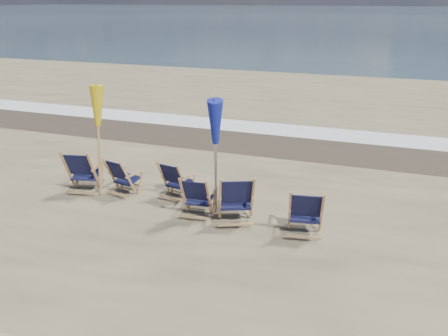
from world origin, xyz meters
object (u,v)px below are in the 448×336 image
object	(u,v)px
beach_chair_2	(183,183)
umbrella_blue	(216,125)
beach_chair_0	(94,173)
beach_chair_4	(252,200)
beach_chair_5	(321,215)
beach_chair_1	(128,179)
umbrella_yellow	(95,113)
beach_chair_3	(209,199)

from	to	relation	value
beach_chair_2	umbrella_blue	size ratio (longest dim) A/B	0.38
beach_chair_0	beach_chair_2	xyz separation A→B (m)	(2.01, 0.24, -0.07)
beach_chair_4	umbrella_blue	xyz separation A→B (m)	(-0.78, 0.16, 1.34)
beach_chair_5	beach_chair_1	bearing A→B (deg)	-14.92
beach_chair_1	beach_chair_2	size ratio (longest dim) A/B	0.99
umbrella_yellow	umbrella_blue	size ratio (longest dim) A/B	0.99
beach_chair_5	umbrella_yellow	size ratio (longest dim) A/B	0.42
beach_chair_0	umbrella_yellow	distance (m)	1.33
beach_chair_1	beach_chair_5	distance (m)	4.16
beach_chair_2	beach_chair_5	xyz separation A→B (m)	(2.94, -0.63, 0.04)
umbrella_blue	beach_chair_1	bearing A→B (deg)	175.35
beach_chair_1	beach_chair_3	distance (m)	2.02
beach_chair_3	beach_chair_4	size ratio (longest dim) A/B	0.85
beach_chair_2	beach_chair_3	size ratio (longest dim) A/B	1.00
beach_chair_0	umbrella_blue	xyz separation A→B (m)	(2.87, -0.11, 1.35)
beach_chair_2	beach_chair_4	distance (m)	1.72
beach_chair_2	umbrella_yellow	xyz separation A→B (m)	(-1.87, -0.15, 1.39)
beach_chair_0	beach_chair_4	distance (m)	3.66
beach_chair_5	umbrella_blue	world-z (taller)	umbrella_blue
beach_chair_3	beach_chair_4	xyz separation A→B (m)	(0.86, 0.05, 0.08)
beach_chair_0	beach_chair_2	distance (m)	2.02
beach_chair_0	beach_chair_5	xyz separation A→B (m)	(4.94, -0.39, -0.03)
beach_chair_2	beach_chair_0	bearing A→B (deg)	17.50
beach_chair_4	umbrella_blue	size ratio (longest dim) A/B	0.45
beach_chair_3	beach_chair_4	distance (m)	0.86
beach_chair_2	umbrella_blue	distance (m)	1.70
beach_chair_5	beach_chair_0	bearing A→B (deg)	-13.32
umbrella_blue	beach_chair_5	bearing A→B (deg)	-7.48
beach_chair_4	beach_chair_1	bearing A→B (deg)	-27.91
beach_chair_3	umbrella_blue	distance (m)	1.44
beach_chair_5	beach_chair_2	bearing A→B (deg)	-20.99
beach_chair_3	umbrella_blue	bearing A→B (deg)	-115.08
umbrella_yellow	umbrella_blue	world-z (taller)	umbrella_blue
beach_chair_2	umbrella_blue	xyz separation A→B (m)	(0.86, -0.36, 1.42)
beach_chair_1	beach_chair_2	world-z (taller)	beach_chair_2
beach_chair_0	beach_chair_1	distance (m)	0.81
beach_chair_3	umbrella_yellow	bearing A→B (deg)	-13.92
umbrella_yellow	umbrella_blue	xyz separation A→B (m)	(2.73, -0.21, 0.03)
beach_chair_4	beach_chair_5	xyz separation A→B (m)	(1.29, -0.12, -0.04)
beach_chair_2	beach_chair_5	world-z (taller)	beach_chair_5
beach_chair_2	beach_chair_4	bearing A→B (deg)	173.08
beach_chair_0	beach_chair_5	size ratio (longest dim) A/B	1.06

